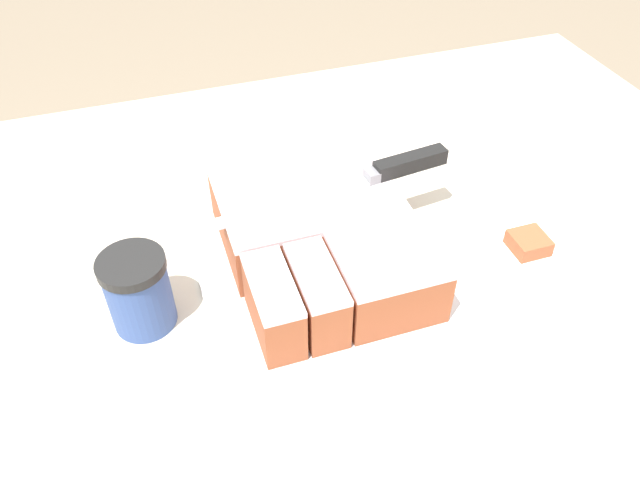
# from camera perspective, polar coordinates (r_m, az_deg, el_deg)

# --- Properties ---
(countertop) EXTENTS (1.40, 1.10, 0.91)m
(countertop) POSITION_cam_1_polar(r_m,az_deg,el_deg) (1.19, 1.53, -19.02)
(countertop) COLOR beige
(countertop) RESTS_ON ground_plane
(cake_board) EXTENTS (0.32, 0.38, 0.01)m
(cake_board) POSITION_cam_1_polar(r_m,az_deg,el_deg) (0.83, 0.00, -2.18)
(cake_board) COLOR silver
(cake_board) RESTS_ON countertop
(cake) EXTENTS (0.23, 0.29, 0.08)m
(cake) POSITION_cam_1_polar(r_m,az_deg,el_deg) (0.80, 0.08, 0.14)
(cake) COLOR #994C2D
(cake) RESTS_ON cake_board
(knife) EXTENTS (0.33, 0.06, 0.02)m
(knife) POSITION_cam_1_polar(r_m,az_deg,el_deg) (0.84, 6.11, 6.33)
(knife) COLOR silver
(knife) RESTS_ON cake
(coffee_cup) EXTENTS (0.08, 0.08, 0.10)m
(coffee_cup) POSITION_cam_1_polar(r_m,az_deg,el_deg) (0.76, -16.27, -4.55)
(coffee_cup) COLOR #334C8C
(coffee_cup) RESTS_ON countertop
(paper_napkin) EXTENTS (0.15, 0.15, 0.01)m
(paper_napkin) POSITION_cam_1_polar(r_m,az_deg,el_deg) (0.89, 18.34, -0.91)
(paper_napkin) COLOR white
(paper_napkin) RESTS_ON countertop
(brownie) EXTENTS (0.05, 0.05, 0.02)m
(brownie) POSITION_cam_1_polar(r_m,az_deg,el_deg) (0.88, 18.53, -0.25)
(brownie) COLOR #994C2D
(brownie) RESTS_ON paper_napkin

